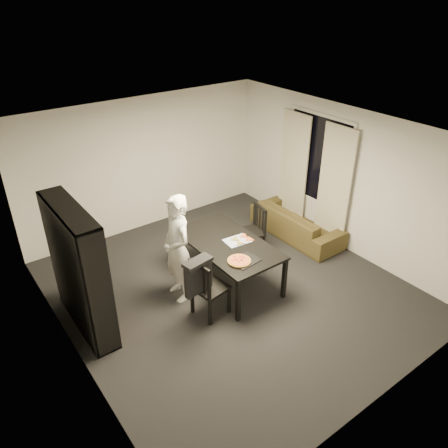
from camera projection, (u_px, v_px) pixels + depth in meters
room at (231, 219)px, 6.48m from camera, size 5.01×5.51×2.61m
window_pane at (318, 159)px, 8.09m from camera, size 0.02×1.40×1.60m
window_frame at (318, 159)px, 8.09m from camera, size 0.03×1.52×1.72m
curtain_left at (334, 187)px, 7.85m from camera, size 0.03×0.70×2.25m
curtain_right at (294, 169)px, 8.58m from camera, size 0.03×0.70×2.25m
bookshelf at (79, 270)px, 5.96m from camera, size 0.35×1.50×1.90m
dining_table at (228, 246)px, 6.98m from camera, size 1.01×1.82×0.76m
chair_left at (206, 285)px, 6.30m from camera, size 0.52×0.52×0.98m
chair_right at (254, 227)px, 7.81m from camera, size 0.52×0.52×0.95m
draped_jacket at (198, 275)px, 6.10m from camera, size 0.46×0.25×0.54m
person at (177, 249)px, 6.56m from camera, size 0.48×0.68×1.75m
baking_tray at (245, 261)px, 6.49m from camera, size 0.43×0.36×0.01m
pepperoni_pizza at (239, 261)px, 6.45m from camera, size 0.35×0.35×0.03m
kitchen_towel at (237, 241)px, 6.98m from camera, size 0.43×0.34×0.01m
pizza_slices at (242, 239)px, 7.00m from camera, size 0.46×0.43×0.01m
sofa at (297, 223)px, 8.49m from camera, size 0.76×1.94×0.57m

